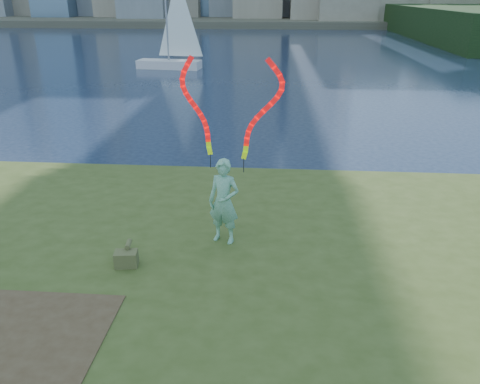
{
  "coord_description": "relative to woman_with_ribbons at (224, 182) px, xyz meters",
  "views": [
    {
      "loc": [
        2.0,
        -8.51,
        5.85
      ],
      "look_at": [
        1.26,
        1.0,
        1.76
      ],
      "focal_mm": 35.0,
      "sensor_mm": 36.0,
      "label": 1
    }
  ],
  "objects": [
    {
      "name": "woman_with_ribbons",
      "position": [
        0.0,
        0.0,
        0.0
      ],
      "size": [
        2.06,
        0.76,
        4.23
      ],
      "rotation": [
        0.0,
        0.0,
        -0.3
      ],
      "color": "#137540",
      "rests_on": "grassy_knoll"
    },
    {
      "name": "ground",
      "position": [
        -0.97,
        -0.52,
        -2.19
      ],
      "size": [
        320.0,
        320.0,
        0.0
      ],
      "primitive_type": "plane",
      "color": "#17233B",
      "rests_on": "ground"
    },
    {
      "name": "sailboat",
      "position": [
        -7.59,
        29.98,
        -0.75
      ],
      "size": [
        5.58,
        2.28,
        8.37
      ],
      "rotation": [
        0.0,
        0.0,
        -0.12
      ],
      "color": "silver",
      "rests_on": "ground"
    },
    {
      "name": "far_shore",
      "position": [
        -0.97,
        94.48,
        -1.59
      ],
      "size": [
        320.0,
        40.0,
        1.2
      ],
      "primitive_type": "cube",
      "color": "#514B3B",
      "rests_on": "ground"
    },
    {
      "name": "grassy_knoll",
      "position": [
        -0.97,
        -2.81,
        -1.85
      ],
      "size": [
        20.0,
        18.0,
        0.8
      ],
      "color": "#39491A",
      "rests_on": "ground"
    },
    {
      "name": "canvas_bag",
      "position": [
        -1.85,
        -1.19,
        -1.22
      ],
      "size": [
        0.48,
        0.54,
        0.42
      ],
      "rotation": [
        0.0,
        0.0,
        0.12
      ],
      "color": "#454323",
      "rests_on": "grassy_knoll"
    }
  ]
}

